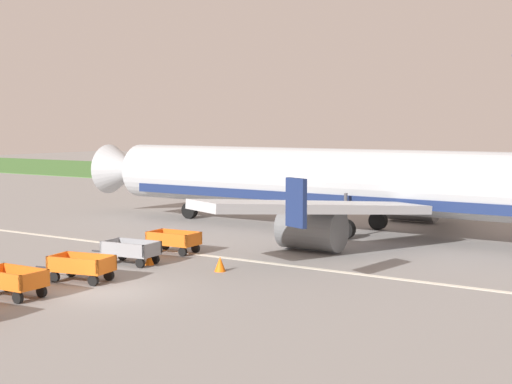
# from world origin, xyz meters

# --- Properties ---
(ground_plane) EXTENTS (220.00, 220.00, 0.00)m
(ground_plane) POSITION_xyz_m (0.00, 0.00, 0.00)
(ground_plane) COLOR gray
(grass_strip) EXTENTS (220.00, 28.00, 0.06)m
(grass_strip) POSITION_xyz_m (0.00, 56.43, 0.03)
(grass_strip) COLOR #477A38
(grass_strip) RESTS_ON ground
(apron_stripe) EXTENTS (120.00, 0.36, 0.01)m
(apron_stripe) POSITION_xyz_m (0.00, 8.42, 0.01)
(apron_stripe) COLOR silver
(apron_stripe) RESTS_ON ground
(airplane) EXTENTS (37.52, 30.30, 11.34)m
(airplane) POSITION_xyz_m (0.41, 19.12, 3.05)
(airplane) COLOR #B2B7BC
(airplane) RESTS_ON ground
(baggage_cart_second_in_row) EXTENTS (3.58, 1.51, 1.07)m
(baggage_cart_second_in_row) POSITION_xyz_m (-2.23, -2.55, 0.60)
(baggage_cart_second_in_row) COLOR orange
(baggage_cart_second_in_row) RESTS_ON ground
(baggage_cart_third_in_row) EXTENTS (3.63, 1.87, 1.07)m
(baggage_cart_third_in_row) POSITION_xyz_m (-2.16, 0.84, 0.60)
(baggage_cart_third_in_row) COLOR orange
(baggage_cart_third_in_row) RESTS_ON ground
(baggage_cart_fourth_in_row) EXTENTS (3.61, 1.64, 1.07)m
(baggage_cart_fourth_in_row) POSITION_xyz_m (-3.07, 4.74, 0.60)
(baggage_cart_fourth_in_row) COLOR gray
(baggage_cart_fourth_in_row) RESTS_ON ground
(baggage_cart_far_end) EXTENTS (3.59, 1.57, 1.07)m
(baggage_cart_far_end) POSITION_xyz_m (-3.33, 8.12, 0.60)
(baggage_cart_far_end) COLOR orange
(baggage_cart_far_end) RESTS_ON ground
(traffic_cone_near_plane) EXTENTS (0.50, 0.50, 0.66)m
(traffic_cone_near_plane) POSITION_xyz_m (1.39, 5.63, 0.33)
(traffic_cone_near_plane) COLOR orange
(traffic_cone_near_plane) RESTS_ON ground
(traffic_cone_mid_apron) EXTENTS (0.44, 0.44, 0.58)m
(traffic_cone_mid_apron) POSITION_xyz_m (-2.21, 5.05, 0.29)
(traffic_cone_mid_apron) COLOR orange
(traffic_cone_mid_apron) RESTS_ON ground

